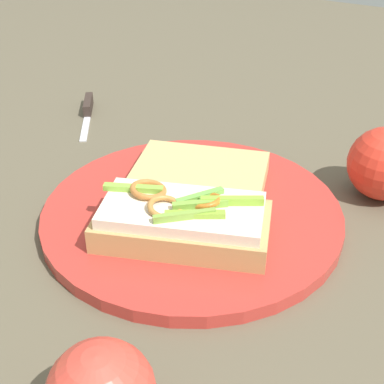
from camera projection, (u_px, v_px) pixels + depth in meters
The scene contains 5 objects.
ground_plane at pixel (192, 219), 0.58m from camera, with size 2.00×2.00×0.00m, color brown.
plate at pixel (192, 214), 0.58m from camera, with size 0.31×0.31×0.01m, color #B7322A.
sandwich at pixel (182, 221), 0.52m from camera, with size 0.18×0.13×0.05m.
bread_slice_side at pixel (200, 175), 0.61m from camera, with size 0.14×0.10×0.02m, color tan.
knife at pixel (88, 110), 0.80m from camera, with size 0.08×0.11×0.02m.
Camera 1 is at (-0.23, 0.41, 0.34)m, focal length 51.39 mm.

